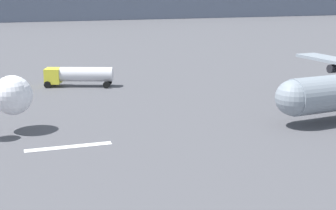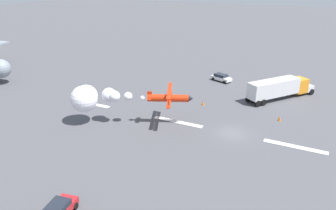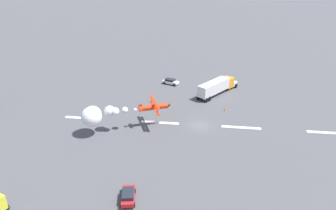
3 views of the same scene
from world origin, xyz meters
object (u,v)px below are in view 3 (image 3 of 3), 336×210
at_px(airport_staff_sedan, 128,195).
at_px(semi_truck_orange, 217,86).
at_px(traffic_cone_far, 169,105).
at_px(stunt_biplane_red, 99,115).
at_px(followme_car_yellow, 171,81).
at_px(traffic_cone_near, 225,109).

bearing_deg(airport_staff_sedan, semi_truck_orange, -107.72).
bearing_deg(airport_staff_sedan, traffic_cone_far, -93.54).
distance_m(stunt_biplane_red, followme_car_yellow, 30.43).
distance_m(semi_truck_orange, followme_car_yellow, 13.68).
relative_size(traffic_cone_near, traffic_cone_far, 1.00).
distance_m(stunt_biplane_red, airport_staff_sedan, 20.99).
bearing_deg(airport_staff_sedan, traffic_cone_near, -115.34).
bearing_deg(followme_car_yellow, airport_staff_sedan, 89.28).
xyz_separation_m(followme_car_yellow, airport_staff_sedan, (0.59, 46.39, -0.00)).
xyz_separation_m(semi_truck_orange, airport_staff_sedan, (13.10, 41.01, -1.31)).
height_order(semi_truck_orange, traffic_cone_near, semi_truck_orange).
bearing_deg(stunt_biplane_red, semi_truck_orange, -135.40).
height_order(semi_truck_orange, airport_staff_sedan, semi_truck_orange).
bearing_deg(followme_car_yellow, semi_truck_orange, 156.74).
xyz_separation_m(stunt_biplane_red, traffic_cone_far, (-12.12, -13.85, -3.63)).
relative_size(followme_car_yellow, traffic_cone_far, 6.27).
bearing_deg(traffic_cone_near, airport_staff_sedan, 64.66).
height_order(followme_car_yellow, traffic_cone_far, followme_car_yellow).
bearing_deg(semi_truck_orange, traffic_cone_near, 99.89).
bearing_deg(semi_truck_orange, airport_staff_sedan, 72.28).
distance_m(followme_car_yellow, traffic_cone_near, 20.77).
xyz_separation_m(traffic_cone_near, traffic_cone_far, (12.82, -0.69, 0.00)).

